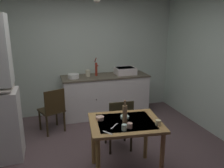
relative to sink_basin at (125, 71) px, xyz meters
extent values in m
plane|color=#574447|center=(-0.97, -1.78, -0.96)|extent=(5.32, 5.32, 0.00)
cube|color=silver|center=(-0.97, 0.37, 0.30)|extent=(4.42, 0.10, 2.53)
cube|color=silver|center=(-0.46, 0.00, -0.54)|extent=(1.83, 0.60, 0.86)
cube|color=brown|center=(-0.46, 0.00, -0.09)|extent=(1.86, 0.63, 0.03)
sphere|color=#2D2823|center=(-0.73, -0.31, -0.49)|extent=(0.02, 0.02, 0.02)
cube|color=white|center=(0.00, 0.00, 0.00)|extent=(0.44, 0.34, 0.15)
cube|color=black|center=(0.00, 0.00, 0.07)|extent=(0.38, 0.28, 0.01)
cylinder|color=maroon|center=(-0.64, 0.05, 0.06)|extent=(0.05, 0.05, 0.28)
cylinder|color=maroon|center=(-0.64, -0.02, 0.16)|extent=(0.03, 0.12, 0.03)
cylinder|color=maroon|center=(-0.64, 0.11, 0.25)|extent=(0.02, 0.16, 0.12)
cylinder|color=white|center=(-1.15, -0.05, -0.03)|extent=(0.23, 0.23, 0.09)
cylinder|color=beige|center=(-0.83, 0.03, -0.01)|extent=(0.10, 0.10, 0.14)
cube|color=#9E7742|center=(-0.76, -2.08, -0.21)|extent=(0.99, 0.84, 0.04)
cube|color=silver|center=(-0.76, -2.08, -0.19)|extent=(0.77, 0.66, 0.00)
cylinder|color=#A27D3C|center=(-1.19, -2.34, -0.60)|extent=(0.06, 0.06, 0.74)
cylinder|color=#A37242|center=(-0.41, -2.43, -0.60)|extent=(0.06, 0.06, 0.74)
cylinder|color=#A67D3E|center=(-1.11, -1.73, -0.60)|extent=(0.06, 0.06, 0.74)
cylinder|color=#9E7941|center=(-0.33, -1.82, -0.60)|extent=(0.06, 0.06, 0.74)
cube|color=#32281A|center=(-0.63, -1.41, -0.53)|extent=(0.42, 0.42, 0.03)
cube|color=#2E2A19|center=(-0.64, -1.60, -0.31)|extent=(0.38, 0.04, 0.41)
cylinder|color=#32281A|center=(-0.45, -1.25, -0.76)|extent=(0.04, 0.04, 0.42)
cylinder|color=#32281A|center=(-0.79, -1.23, -0.76)|extent=(0.04, 0.04, 0.42)
cylinder|color=#32281A|center=(-0.47, -1.59, -0.76)|extent=(0.04, 0.04, 0.42)
cylinder|color=#32281A|center=(-0.81, -1.57, -0.76)|extent=(0.04, 0.04, 0.42)
cube|color=#362A17|center=(-1.64, -0.49, -0.55)|extent=(0.52, 0.52, 0.03)
cube|color=#342712|center=(-1.57, -0.66, -0.33)|extent=(0.36, 0.16, 0.42)
cylinder|color=#362A17|center=(-1.54, -0.27, -0.77)|extent=(0.04, 0.04, 0.40)
cylinder|color=#362A17|center=(-1.86, -0.40, -0.77)|extent=(0.04, 0.04, 0.40)
cylinder|color=#362A17|center=(-1.42, -0.59, -0.77)|extent=(0.04, 0.04, 0.40)
cylinder|color=#362A17|center=(-1.73, -0.71, -0.77)|extent=(0.04, 0.04, 0.40)
cylinder|color=#ADD1C1|center=(-0.73, -1.98, -0.18)|extent=(0.12, 0.12, 0.03)
cylinder|color=tan|center=(-1.06, -1.93, -0.17)|extent=(0.11, 0.11, 0.04)
cylinder|color=#ADD1C1|center=(-0.86, -2.31, -0.16)|extent=(0.06, 0.06, 0.08)
cylinder|color=tan|center=(-0.78, -2.27, -0.16)|extent=(0.06, 0.06, 0.06)
cylinder|color=beige|center=(-0.41, -2.30, -0.16)|extent=(0.07, 0.07, 0.07)
cylinder|color=olive|center=(-0.79, -2.13, -0.08)|extent=(0.06, 0.06, 0.23)
cylinder|color=olive|center=(-0.79, -2.13, 0.08)|extent=(0.03, 0.03, 0.07)
cube|color=silver|center=(-0.94, -2.17, -0.19)|extent=(0.13, 0.14, 0.00)
cube|color=beige|center=(-1.06, -2.32, -0.19)|extent=(0.10, 0.13, 0.00)
camera|label=1|loc=(-1.69, -4.56, 1.02)|focal=36.00mm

